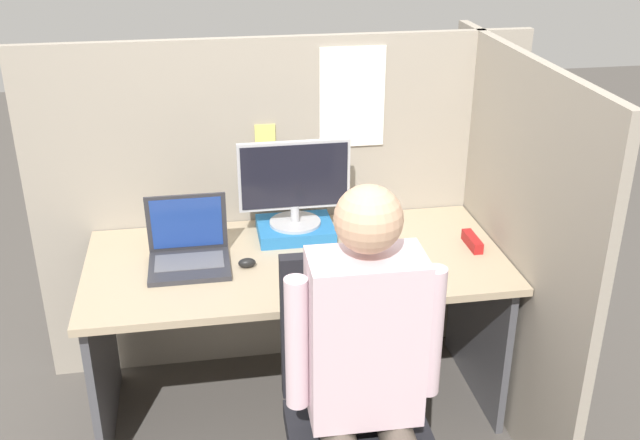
% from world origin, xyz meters
% --- Properties ---
extents(cubicle_panel_back, '(2.15, 0.05, 1.51)m').
position_xyz_m(cubicle_panel_back, '(0.00, 0.80, 0.76)').
color(cubicle_panel_back, gray).
rests_on(cubicle_panel_back, ground).
extents(cubicle_panel_right, '(0.04, 1.43, 1.51)m').
position_xyz_m(cubicle_panel_right, '(0.85, 0.31, 0.75)').
color(cubicle_panel_right, gray).
rests_on(cubicle_panel_right, ground).
extents(desk, '(1.65, 0.77, 0.72)m').
position_xyz_m(desk, '(0.00, 0.39, 0.55)').
color(desk, tan).
rests_on(desk, ground).
extents(paper_box, '(0.31, 0.25, 0.05)m').
position_xyz_m(paper_box, '(0.02, 0.60, 0.74)').
color(paper_box, '#236BAD').
rests_on(paper_box, desk).
extents(monitor, '(0.46, 0.21, 0.36)m').
position_xyz_m(monitor, '(0.02, 0.60, 0.95)').
color(monitor, '#B2B2B7').
rests_on(monitor, paper_box).
extents(laptop, '(0.31, 0.26, 0.27)m').
position_xyz_m(laptop, '(-0.42, 0.40, 0.77)').
color(laptop, '#2D2D33').
rests_on(laptop, desk).
extents(mouse, '(0.07, 0.04, 0.04)m').
position_xyz_m(mouse, '(-0.20, 0.34, 0.74)').
color(mouse, black).
rests_on(mouse, desk).
extents(stapler, '(0.04, 0.16, 0.04)m').
position_xyz_m(stapler, '(0.72, 0.37, 0.74)').
color(stapler, '#A31919').
rests_on(stapler, desk).
extents(carrot_toy, '(0.05, 0.11, 0.05)m').
position_xyz_m(carrot_toy, '(0.10, 0.13, 0.74)').
color(carrot_toy, orange).
rests_on(carrot_toy, desk).
extents(office_chair, '(0.52, 0.56, 0.99)m').
position_xyz_m(office_chair, '(0.10, -0.29, 0.51)').
color(office_chair, black).
rests_on(office_chair, ground).
extents(person, '(0.48, 0.45, 1.33)m').
position_xyz_m(person, '(0.10, -0.45, 0.77)').
color(person, brown).
rests_on(person, ground).
extents(coffee_mug, '(0.08, 0.08, 0.09)m').
position_xyz_m(coffee_mug, '(0.32, 0.62, 0.76)').
color(coffee_mug, white).
rests_on(coffee_mug, desk).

